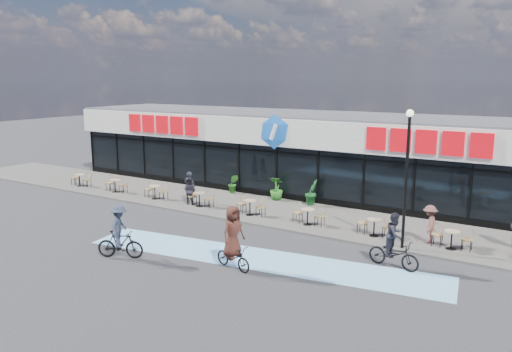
# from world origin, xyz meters

# --- Properties ---
(ground) EXTENTS (120.00, 120.00, 0.00)m
(ground) POSITION_xyz_m (0.00, 0.00, 0.00)
(ground) COLOR #28282B
(ground) RESTS_ON ground
(sidewalk) EXTENTS (44.00, 5.00, 0.10)m
(sidewalk) POSITION_xyz_m (0.00, 4.50, 0.05)
(sidewalk) COLOR #5B5750
(sidewalk) RESTS_ON ground
(bike_lane) EXTENTS (14.17, 4.13, 0.01)m
(bike_lane) POSITION_xyz_m (4.00, -1.50, 0.01)
(bike_lane) COLOR #75B1DD
(bike_lane) RESTS_ON ground
(building) EXTENTS (30.60, 6.57, 4.75)m
(building) POSITION_xyz_m (-0.00, 9.93, 2.34)
(building) COLOR black
(building) RESTS_ON ground
(lamp_post) EXTENTS (0.28, 0.28, 5.42)m
(lamp_post) POSITION_xyz_m (8.33, 2.30, 3.30)
(lamp_post) COLOR black
(lamp_post) RESTS_ON sidewalk
(bistro_set_0) EXTENTS (1.54, 0.62, 0.90)m
(bistro_set_0) POSITION_xyz_m (-11.75, 3.26, 0.56)
(bistro_set_0) COLOR tan
(bistro_set_0) RESTS_ON sidewalk
(bistro_set_1) EXTENTS (1.54, 0.62, 0.90)m
(bistro_set_1) POSITION_xyz_m (-8.65, 3.26, 0.56)
(bistro_set_1) COLOR tan
(bistro_set_1) RESTS_ON sidewalk
(bistro_set_2) EXTENTS (1.54, 0.62, 0.90)m
(bistro_set_2) POSITION_xyz_m (-5.54, 3.26, 0.56)
(bistro_set_2) COLOR tan
(bistro_set_2) RESTS_ON sidewalk
(bistro_set_3) EXTENTS (1.54, 0.62, 0.90)m
(bistro_set_3) POSITION_xyz_m (-2.43, 3.26, 0.56)
(bistro_set_3) COLOR tan
(bistro_set_3) RESTS_ON sidewalk
(bistro_set_4) EXTENTS (1.54, 0.62, 0.90)m
(bistro_set_4) POSITION_xyz_m (0.67, 3.26, 0.56)
(bistro_set_4) COLOR tan
(bistro_set_4) RESTS_ON sidewalk
(bistro_set_5) EXTENTS (1.54, 0.62, 0.90)m
(bistro_set_5) POSITION_xyz_m (3.78, 3.26, 0.56)
(bistro_set_5) COLOR tan
(bistro_set_5) RESTS_ON sidewalk
(bistro_set_6) EXTENTS (1.54, 0.62, 0.90)m
(bistro_set_6) POSITION_xyz_m (6.89, 3.26, 0.56)
(bistro_set_6) COLOR tan
(bistro_set_6) RESTS_ON sidewalk
(bistro_set_7) EXTENTS (1.54, 0.62, 0.90)m
(bistro_set_7) POSITION_xyz_m (10.00, 3.26, 0.56)
(bistro_set_7) COLOR tan
(bistro_set_7) RESTS_ON sidewalk
(potted_plant_left) EXTENTS (0.75, 0.70, 1.08)m
(potted_plant_left) POSITION_xyz_m (-2.69, 6.66, 0.64)
(potted_plant_left) COLOR #225A19
(potted_plant_left) RESTS_ON sidewalk
(potted_plant_mid) EXTENTS (0.65, 0.79, 1.35)m
(potted_plant_mid) POSITION_xyz_m (2.36, 6.53, 0.77)
(potted_plant_mid) COLOR #164E1E
(potted_plant_mid) RESTS_ON sidewalk
(potted_plant_right) EXTENTS (0.78, 0.78, 1.27)m
(potted_plant_right) POSITION_xyz_m (0.27, 6.51, 0.73)
(potted_plant_right) COLOR #24621C
(potted_plant_right) RESTS_ON sidewalk
(patron_left) EXTENTS (0.67, 0.52, 1.65)m
(patron_left) POSITION_xyz_m (-3.51, 3.72, 0.93)
(patron_left) COLOR black
(patron_left) RESTS_ON sidewalk
(patron_right) EXTENTS (0.77, 0.64, 1.46)m
(patron_right) POSITION_xyz_m (-3.17, 3.30, 0.83)
(patron_right) COLOR #222029
(patron_right) RESTS_ON sidewalk
(pedestrian_a) EXTENTS (0.73, 1.08, 1.55)m
(pedestrian_a) POSITION_xyz_m (9.06, 3.52, 0.88)
(pedestrian_a) COLOR brown
(pedestrian_a) RESTS_ON sidewalk
(cyclist_a) EXTENTS (1.74, 1.02, 2.30)m
(cyclist_a) POSITION_xyz_m (3.77, -2.80, 0.95)
(cyclist_a) COLOR black
(cyclist_a) RESTS_ON ground
(cyclist_b) EXTENTS (2.00, 0.97, 2.03)m
(cyclist_b) POSITION_xyz_m (8.57, 0.32, 0.77)
(cyclist_b) COLOR black
(cyclist_b) RESTS_ON ground
(cyclist_c) EXTENTS (1.83, 1.19, 2.04)m
(cyclist_c) POSITION_xyz_m (-0.46, -4.13, 0.89)
(cyclist_c) COLOR black
(cyclist_c) RESTS_ON ground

